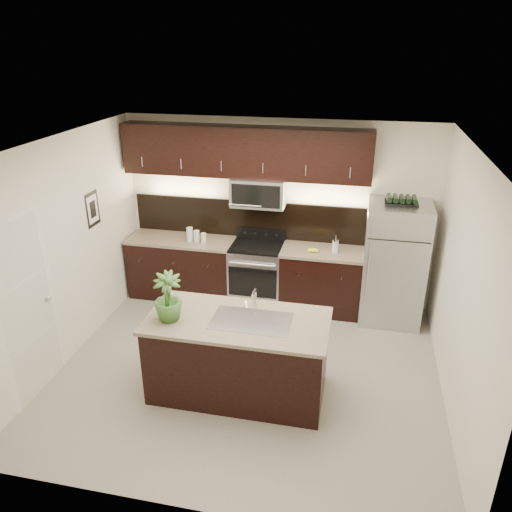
# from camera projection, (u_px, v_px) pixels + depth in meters

# --- Properties ---
(ground) EXTENTS (4.50, 4.50, 0.00)m
(ground) POSITION_uv_depth(u_px,v_px,m) (248.00, 370.00, 6.05)
(ground) COLOR gray
(ground) RESTS_ON ground
(room_walls) EXTENTS (4.52, 4.02, 2.71)m
(room_walls) POSITION_uv_depth(u_px,v_px,m) (236.00, 241.00, 5.35)
(room_walls) COLOR silver
(room_walls) RESTS_ON ground
(counter_run) EXTENTS (3.51, 0.65, 0.94)m
(counter_run) POSITION_uv_depth(u_px,v_px,m) (244.00, 273.00, 7.46)
(counter_run) COLOR black
(counter_run) RESTS_ON ground
(upper_fixtures) EXTENTS (3.49, 0.40, 1.66)m
(upper_fixtures) POSITION_uv_depth(u_px,v_px,m) (247.00, 160.00, 6.91)
(upper_fixtures) COLOR black
(upper_fixtures) RESTS_ON counter_run
(island) EXTENTS (1.96, 0.96, 0.94)m
(island) POSITION_uv_depth(u_px,v_px,m) (238.00, 356.00, 5.51)
(island) COLOR black
(island) RESTS_ON ground
(sink_faucet) EXTENTS (0.84, 0.50, 0.28)m
(sink_faucet) POSITION_uv_depth(u_px,v_px,m) (251.00, 319.00, 5.29)
(sink_faucet) COLOR silver
(sink_faucet) RESTS_ON island
(refrigerator) EXTENTS (0.82, 0.74, 1.71)m
(refrigerator) POSITION_uv_depth(u_px,v_px,m) (394.00, 263.00, 6.84)
(refrigerator) COLOR #B2B2B7
(refrigerator) RESTS_ON ground
(wine_rack) EXTENTS (0.42, 0.26, 0.10)m
(wine_rack) POSITION_uv_depth(u_px,v_px,m) (402.00, 200.00, 6.47)
(wine_rack) COLOR black
(wine_rack) RESTS_ON refrigerator
(plant) EXTENTS (0.39, 0.39, 0.53)m
(plant) POSITION_uv_depth(u_px,v_px,m) (168.00, 297.00, 5.22)
(plant) COLOR #355F26
(plant) RESTS_ON island
(canisters) EXTENTS (0.30, 0.11, 0.20)m
(canisters) POSITION_uv_depth(u_px,v_px,m) (195.00, 236.00, 7.31)
(canisters) COLOR silver
(canisters) RESTS_ON counter_run
(french_press) EXTENTS (0.09, 0.09, 0.26)m
(french_press) POSITION_uv_depth(u_px,v_px,m) (335.00, 246.00, 6.93)
(french_press) COLOR silver
(french_press) RESTS_ON counter_run
(bananas) EXTENTS (0.17, 0.13, 0.05)m
(bananas) POSITION_uv_depth(u_px,v_px,m) (310.00, 250.00, 7.00)
(bananas) COLOR yellow
(bananas) RESTS_ON counter_run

